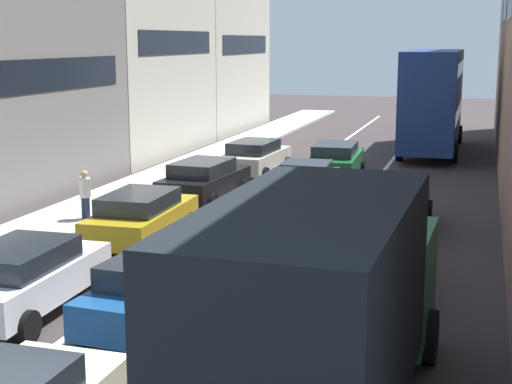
# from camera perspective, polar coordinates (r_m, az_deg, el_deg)

# --- Properties ---
(sidewalk_left) EXTENTS (2.60, 64.00, 0.14)m
(sidewalk_left) POSITION_cam_1_polar(r_m,az_deg,el_deg) (30.40, -7.85, 0.69)
(sidewalk_left) COLOR #ADADAD
(sidewalk_left) RESTS_ON ground
(lane_stripe_left) EXTENTS (0.16, 60.00, 0.01)m
(lane_stripe_left) POSITION_cam_1_polar(r_m,az_deg,el_deg) (28.74, 1.28, 0.05)
(lane_stripe_left) COLOR silver
(lane_stripe_left) RESTS_ON ground
(lane_stripe_right) EXTENTS (0.16, 60.00, 0.01)m
(lane_stripe_right) POSITION_cam_1_polar(r_m,az_deg,el_deg) (28.06, 7.99, -0.33)
(lane_stripe_right) COLOR silver
(lane_stripe_right) RESTS_ON ground
(building_row_left) EXTENTS (7.20, 43.90, 13.78)m
(building_row_left) POSITION_cam_1_polar(r_m,az_deg,el_deg) (33.07, -16.13, 10.62)
(building_row_left) COLOR gray
(building_row_left) RESTS_ON ground
(removalist_box_truck) EXTENTS (2.87, 7.76, 3.58)m
(removalist_box_truck) POSITION_cam_1_polar(r_m,az_deg,el_deg) (10.91, 5.08, -8.14)
(removalist_box_truck) COLOR #1E5933
(removalist_box_truck) RESTS_ON ground
(sedan_centre_lane_second) EXTENTS (2.30, 4.41, 1.49)m
(sedan_centre_lane_second) POSITION_cam_1_polar(r_m,az_deg,el_deg) (15.33, -6.85, -7.04)
(sedan_centre_lane_second) COLOR #194C8C
(sedan_centre_lane_second) RESTS_ON ground
(wagon_left_lane_second) EXTENTS (2.14, 4.34, 1.49)m
(wagon_left_lane_second) POSITION_cam_1_polar(r_m,az_deg,el_deg) (16.60, -16.83, -6.01)
(wagon_left_lane_second) COLOR silver
(wagon_left_lane_second) RESTS_ON ground
(hatchback_centre_lane_third) EXTENTS (2.23, 4.38, 1.49)m
(hatchback_centre_lane_third) POSITION_cam_1_polar(r_m,az_deg,el_deg) (20.76, 0.19, -2.08)
(hatchback_centre_lane_third) COLOR #A51E1E
(hatchback_centre_lane_third) RESTS_ON ground
(sedan_left_lane_third) EXTENTS (2.16, 4.35, 1.49)m
(sedan_left_lane_third) POSITION_cam_1_polar(r_m,az_deg,el_deg) (21.41, -8.51, -1.80)
(sedan_left_lane_third) COLOR #B29319
(sedan_left_lane_third) RESTS_ON ground
(coupe_centre_lane_fourth) EXTENTS (2.27, 4.40, 1.49)m
(coupe_centre_lane_fourth) POSITION_cam_1_polar(r_m,az_deg,el_deg) (26.08, 3.67, 0.65)
(coupe_centre_lane_fourth) COLOR gray
(coupe_centre_lane_fourth) RESTS_ON ground
(sedan_left_lane_fourth) EXTENTS (2.29, 4.41, 1.49)m
(sedan_left_lane_fourth) POSITION_cam_1_polar(r_m,az_deg,el_deg) (26.71, -3.87, 0.90)
(sedan_left_lane_fourth) COLOR black
(sedan_left_lane_fourth) RESTS_ON ground
(sedan_centre_lane_fifth) EXTENTS (2.22, 4.38, 1.49)m
(sedan_centre_lane_fifth) POSITION_cam_1_polar(r_m,az_deg,el_deg) (31.21, 5.91, 2.37)
(sedan_centre_lane_fifth) COLOR #19592D
(sedan_centre_lane_fifth) RESTS_ON ground
(sedan_left_lane_fifth) EXTENTS (2.25, 4.39, 1.49)m
(sedan_left_lane_fifth) POSITION_cam_1_polar(r_m,az_deg,el_deg) (31.87, -0.08, 2.61)
(sedan_left_lane_fifth) COLOR beige
(sedan_left_lane_fifth) RESTS_ON ground
(sedan_right_lane_behind_truck) EXTENTS (2.16, 4.35, 1.49)m
(sedan_right_lane_behind_truck) POSITION_cam_1_polar(r_m,az_deg,el_deg) (17.73, 8.04, -4.53)
(sedan_right_lane_behind_truck) COLOR #759EB7
(sedan_right_lane_behind_truck) RESTS_ON ground
(wagon_right_lane_far) EXTENTS (2.12, 4.33, 1.49)m
(wagon_right_lane_far) POSITION_cam_1_polar(r_m,az_deg,el_deg) (23.33, 10.12, -0.77)
(wagon_right_lane_far) COLOR #194C8C
(wagon_right_lane_far) RESTS_ON ground
(bus_mid_queue_primary) EXTENTS (2.83, 10.51, 5.06)m
(bus_mid_queue_primary) POSITION_cam_1_polar(r_m,az_deg,el_deg) (39.44, 13.02, 6.96)
(bus_mid_queue_primary) COLOR navy
(bus_mid_queue_primary) RESTS_ON ground
(pedestrian_near_kerb) EXTENTS (0.49, 0.34, 1.66)m
(pedestrian_near_kerb) POSITION_cam_1_polar(r_m,az_deg,el_deg) (24.17, -12.57, -0.09)
(pedestrian_near_kerb) COLOR #262D47
(pedestrian_near_kerb) RESTS_ON ground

